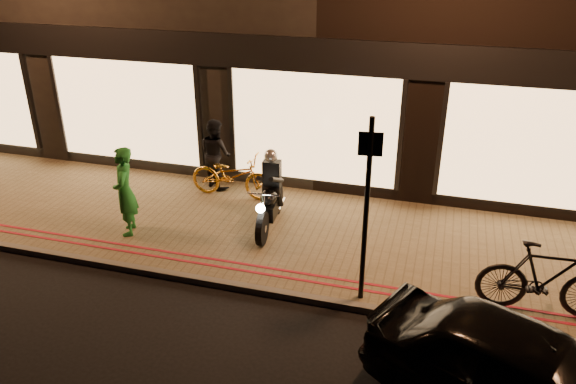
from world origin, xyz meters
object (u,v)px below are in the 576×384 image
object	(u,v)px
sign_post	(367,203)
motorcycle	(270,198)
bicycle_gold	(232,176)
parked_car	(527,379)
person_green	(125,191)

from	to	relation	value
sign_post	motorcycle	bearing A→B (deg)	138.61
bicycle_gold	parked_car	size ratio (longest dim) A/B	0.48
motorcycle	parked_car	xyz separation A→B (m)	(4.35, -3.70, -0.07)
motorcycle	person_green	size ratio (longest dim) A/B	1.12
bicycle_gold	motorcycle	bearing A→B (deg)	-131.08
parked_car	motorcycle	bearing A→B (deg)	73.26
bicycle_gold	parked_car	world-z (taller)	parked_car
sign_post	person_green	size ratio (longest dim) A/B	1.72
person_green	parked_car	world-z (taller)	person_green
person_green	parked_car	distance (m)	7.43
parked_car	sign_post	bearing A→B (deg)	74.28
motorcycle	sign_post	size ratio (longest dim) A/B	0.65
bicycle_gold	person_green	bearing A→B (deg)	148.20
motorcycle	person_green	distance (m)	2.75
motorcycle	person_green	world-z (taller)	person_green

